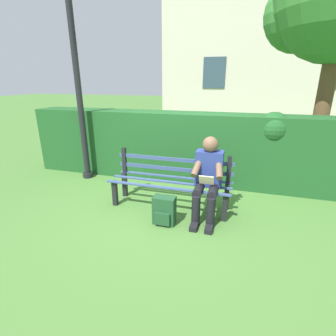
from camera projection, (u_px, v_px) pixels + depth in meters
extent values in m
plane|color=#477533|center=(170.00, 207.00, 3.97)|extent=(60.00, 60.00, 0.00)
cube|color=black|center=(225.00, 207.00, 3.51)|extent=(0.07, 0.07, 0.41)
cube|color=black|center=(115.00, 193.00, 3.97)|extent=(0.07, 0.07, 0.41)
cube|color=black|center=(227.00, 197.00, 3.84)|extent=(0.07, 0.07, 0.41)
cube|color=black|center=(125.00, 185.00, 4.29)|extent=(0.07, 0.07, 0.41)
cube|color=#384C7A|center=(174.00, 177.00, 4.04)|extent=(1.87, 0.06, 0.02)
cube|color=#384C7A|center=(170.00, 182.00, 3.83)|extent=(1.87, 0.06, 0.02)
cube|color=#384C7A|center=(165.00, 188.00, 3.62)|extent=(1.87, 0.06, 0.02)
cube|color=black|center=(229.00, 169.00, 3.73)|extent=(0.06, 0.06, 0.41)
cube|color=black|center=(124.00, 160.00, 4.18)|extent=(0.06, 0.06, 0.41)
cube|color=#384C7A|center=(174.00, 169.00, 3.98)|extent=(1.87, 0.02, 0.06)
cube|color=#384C7A|center=(174.00, 159.00, 3.93)|extent=(1.87, 0.02, 0.06)
cube|color=navy|center=(209.00, 168.00, 3.60)|extent=(0.38, 0.22, 0.52)
sphere|color=brown|center=(210.00, 144.00, 3.47)|extent=(0.22, 0.22, 0.22)
cylinder|color=black|center=(213.00, 190.00, 3.47)|extent=(0.13, 0.42, 0.13)
cylinder|color=black|center=(199.00, 189.00, 3.52)|extent=(0.13, 0.42, 0.13)
cylinder|color=black|center=(211.00, 213.00, 3.35)|extent=(0.12, 0.12, 0.43)
cylinder|color=black|center=(196.00, 211.00, 3.41)|extent=(0.12, 0.12, 0.43)
cube|color=black|center=(209.00, 228.00, 3.34)|extent=(0.10, 0.24, 0.07)
cube|color=black|center=(194.00, 225.00, 3.39)|extent=(0.10, 0.24, 0.07)
cylinder|color=brown|center=(219.00, 169.00, 3.42)|extent=(0.14, 0.32, 0.26)
cylinder|color=brown|center=(197.00, 167.00, 3.50)|extent=(0.14, 0.32, 0.26)
cube|color=beige|center=(206.00, 180.00, 3.39)|extent=(0.20, 0.07, 0.13)
cube|color=#1E5123|center=(174.00, 146.00, 4.96)|extent=(5.89, 0.61, 1.32)
sphere|color=#1E5123|center=(273.00, 128.00, 4.25)|extent=(0.55, 0.55, 0.55)
sphere|color=#1E5123|center=(107.00, 122.00, 5.27)|extent=(0.49, 0.49, 0.49)
cylinder|color=brown|center=(322.00, 111.00, 4.82)|extent=(0.29, 0.29, 2.66)
sphere|color=#387A33|center=(301.00, 15.00, 4.72)|extent=(1.36, 1.36, 1.36)
cube|color=beige|center=(275.00, 29.00, 10.43)|extent=(8.95, 2.92, 7.85)
cube|color=#334756|center=(214.00, 73.00, 10.25)|extent=(0.90, 0.04, 1.20)
cube|color=#1E4728|center=(164.00, 210.00, 3.45)|extent=(0.30, 0.17, 0.40)
cube|color=#1E4728|center=(162.00, 219.00, 3.38)|extent=(0.21, 0.04, 0.18)
cylinder|color=#1E4728|center=(173.00, 206.00, 3.51)|extent=(0.04, 0.04, 0.24)
cylinder|color=#1E4728|center=(160.00, 205.00, 3.56)|extent=(0.04, 0.04, 0.24)
cylinder|color=black|center=(88.00, 175.00, 5.18)|extent=(0.20, 0.20, 0.10)
cylinder|color=black|center=(78.00, 86.00, 4.61)|extent=(0.11, 0.11, 3.58)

